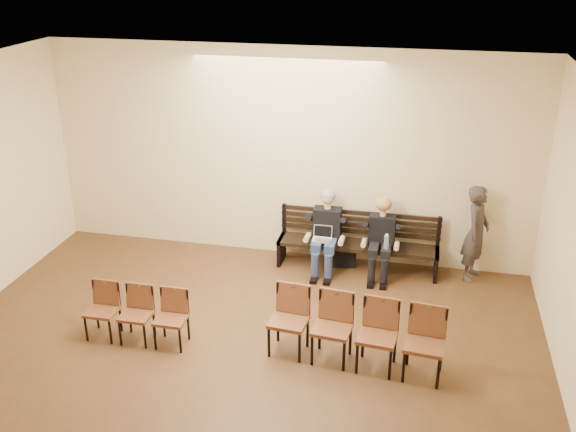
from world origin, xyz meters
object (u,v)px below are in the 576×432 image
object	(u,v)px
passerby	(477,226)
chair_row_back	(136,315)
bag	(343,256)
chair_row_front	(354,333)
seated_man	(326,232)
water_bottle	(386,249)
laptop	(321,242)
bench	(357,256)
seated_woman	(381,241)

from	to	relation	value
passerby	chair_row_back	xyz separation A→B (m)	(-4.44, -2.78, -0.51)
bag	chair_row_front	distance (m)	2.74
passerby	bag	bearing A→B (deg)	107.45
seated_man	water_bottle	distance (m)	1.00
laptop	seated_man	bearing A→B (deg)	73.28
bench	chair_row_back	distance (m)	3.75
laptop	chair_row_back	bearing A→B (deg)	-134.17
bag	laptop	bearing A→B (deg)	-127.21
water_bottle	chair_row_back	size ratio (longest dim) A/B	0.18
bench	laptop	world-z (taller)	laptop
bench	chair_row_front	xyz separation A→B (m)	(0.27, -2.57, 0.23)
seated_man	seated_woman	distance (m)	0.88
water_bottle	chair_row_front	size ratio (longest dim) A/B	0.11
seated_man	chair_row_front	world-z (taller)	seated_man
laptop	bag	size ratio (longest dim) A/B	0.74
seated_woman	water_bottle	distance (m)	0.23
bag	seated_woman	bearing A→B (deg)	-19.60
seated_woman	laptop	distance (m)	0.94
seated_man	chair_row_back	bearing A→B (deg)	-129.66
seated_man	bag	size ratio (longest dim) A/B	3.25
seated_man	bag	world-z (taller)	seated_man
seated_woman	passerby	xyz separation A→B (m)	(1.44, 0.22, 0.30)
laptop	bag	xyz separation A→B (m)	(0.30, 0.40, -0.41)
laptop	seated_woman	bearing A→B (deg)	8.07
passerby	seated_man	bearing A→B (deg)	112.87
bag	seated_man	bearing A→B (deg)	-139.80
seated_man	water_bottle	bearing A→B (deg)	-12.35
passerby	chair_row_back	world-z (taller)	passerby
bench	bag	xyz separation A→B (m)	(-0.24, 0.10, -0.08)
bench	chair_row_front	size ratio (longest dim) A/B	1.18
water_bottle	passerby	xyz separation A→B (m)	(1.34, 0.43, 0.32)
laptop	passerby	distance (m)	2.42
bench	chair_row_front	distance (m)	2.60
seated_man	laptop	world-z (taller)	seated_man
bench	seated_man	size ratio (longest dim) A/B	1.97
seated_man	chair_row_back	size ratio (longest dim) A/B	0.96
seated_man	seated_woman	world-z (taller)	seated_man
seated_woman	water_bottle	xyz separation A→B (m)	(0.10, -0.21, -0.02)
seated_woman	chair_row_front	world-z (taller)	seated_woman
seated_woman	passerby	size ratio (longest dim) A/B	0.66
chair_row_front	chair_row_back	size ratio (longest dim) A/B	1.59
chair_row_back	seated_woman	bearing A→B (deg)	39.86
laptop	chair_row_front	world-z (taller)	chair_row_front
bench	laptop	xyz separation A→B (m)	(-0.54, -0.30, 0.33)
seated_woman	chair_row_back	size ratio (longest dim) A/B	0.86
seated_man	water_bottle	world-z (taller)	seated_man
passerby	seated_woman	bearing A→B (deg)	116.14
seated_man	chair_row_back	xyz separation A→B (m)	(-2.12, -2.56, -0.28)
laptop	water_bottle	xyz separation A→B (m)	(1.02, -0.03, 0.01)
bench	chair_row_back	world-z (taller)	chair_row_back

